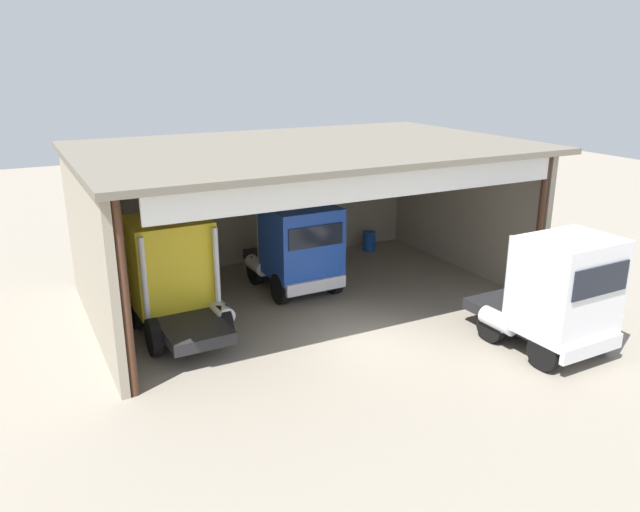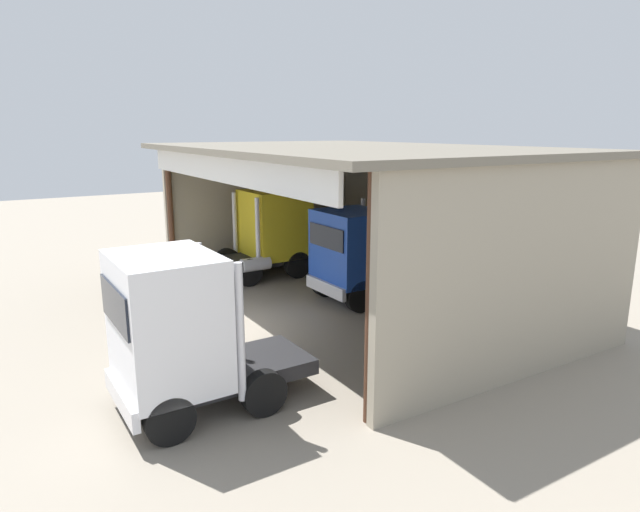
{
  "view_description": "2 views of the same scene",
  "coord_description": "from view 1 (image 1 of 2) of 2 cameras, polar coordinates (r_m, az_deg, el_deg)",
  "views": [
    {
      "loc": [
        -9.44,
        -14.86,
        8.49
      ],
      "look_at": [
        0.0,
        3.24,
        1.9
      ],
      "focal_mm": 34.62,
      "sensor_mm": 36.0,
      "label": 1
    },
    {
      "loc": [
        15.81,
        -6.35,
        6.2
      ],
      "look_at": [
        0.0,
        3.24,
        1.9
      ],
      "focal_mm": 30.74,
      "sensor_mm": 36.0,
      "label": 2
    }
  ],
  "objects": [
    {
      "name": "tool_cart",
      "position": [
        26.87,
        0.07,
        0.59
      ],
      "size": [
        0.9,
        0.6,
        1.0
      ],
      "primitive_type": "cube",
      "color": "#1E59A5",
      "rests_on": "ground"
    },
    {
      "name": "ground_plane",
      "position": [
        19.55,
        4.44,
        -7.92
      ],
      "size": [
        80.0,
        80.0,
        0.0
      ],
      "primitive_type": "plane",
      "color": "gray",
      "rests_on": "ground"
    },
    {
      "name": "workshop_shed",
      "position": [
        22.92,
        -2.65,
        6.31
      ],
      "size": [
        15.37,
        10.12,
        5.64
      ],
      "color": "#9E937F",
      "rests_on": "ground"
    },
    {
      "name": "truck_white_left_bay",
      "position": [
        19.44,
        21.19,
        -3.24
      ],
      "size": [
        2.78,
        4.45,
        3.64
      ],
      "rotation": [
        0.0,
        0.0,
        3.16
      ],
      "color": "white",
      "rests_on": "ground"
    },
    {
      "name": "truck_blue_right_bay",
      "position": [
        22.93,
        -2.13,
        0.84
      ],
      "size": [
        2.7,
        4.85,
        3.62
      ],
      "rotation": [
        0.0,
        0.0,
        3.16
      ],
      "color": "#1E47B7",
      "rests_on": "ground"
    },
    {
      "name": "truck_yellow_center_left_bay",
      "position": [
        20.24,
        -13.48,
        -1.52
      ],
      "size": [
        2.72,
        4.82,
        3.66
      ],
      "rotation": [
        0.0,
        0.0,
        0.02
      ],
      "color": "yellow",
      "rests_on": "ground"
    },
    {
      "name": "oil_drum",
      "position": [
        28.42,
        4.56,
        1.38
      ],
      "size": [
        0.58,
        0.58,
        0.89
      ],
      "primitive_type": "cylinder",
      "color": "#194CB2",
      "rests_on": "ground"
    },
    {
      "name": "traffic_cone",
      "position": [
        21.5,
        16.97,
        -5.39
      ],
      "size": [
        0.36,
        0.36,
        0.56
      ],
      "primitive_type": "cone",
      "color": "orange",
      "rests_on": "ground"
    }
  ]
}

